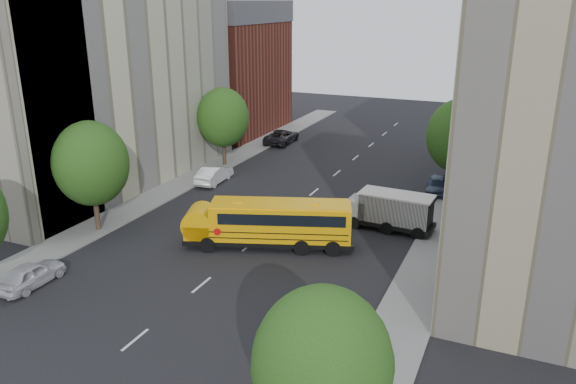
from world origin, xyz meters
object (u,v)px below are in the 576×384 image
Objects in this scene: parked_car_4 at (437,185)px; parked_car_2 at (282,136)px; school_bus at (268,221)px; street_tree_3 at (322,365)px; safari_truck at (390,210)px; street_tree_1 at (91,164)px; parked_car_1 at (214,174)px; street_tree_2 at (223,117)px; street_tree_5 at (475,114)px; parked_car_0 at (31,274)px; street_tree_4 at (459,136)px.

parked_car_2 is at bearing 145.39° from parked_car_4.
school_bus is 2.00× the size of parked_car_2.
safari_truck is at bearing 98.00° from street_tree_3.
safari_truck is at bearing 22.65° from school_bus.
street_tree_1 reaches higher than parked_car_1.
street_tree_2 is 25.06m from street_tree_5.
parked_car_4 is (-1.40, 31.96, -3.74)m from street_tree_3.
parked_car_1 is at bearing 126.85° from street_tree_3.
school_bus is at bearing 120.91° from street_tree_3.
parked_car_0 is 31.79m from parked_car_4.
street_tree_1 is 13.67m from parked_car_1.
school_bus is 14.45m from parked_car_0.
parked_car_4 reaches higher than parked_car_0.
street_tree_4 is at bearing -90.00° from street_tree_5.
street_tree_1 is 28.98m from parked_car_2.
street_tree_4 is 1.94× the size of parked_car_0.
street_tree_3 is 1.70× the size of parked_car_0.
parked_car_2 is (-0.73, 36.56, 0.08)m from parked_car_0.
parked_car_2 is at bearing 152.68° from street_tree_4.
parked_car_4 is at bearing 148.45° from parked_car_2.
school_bus is (12.16, 2.43, -3.19)m from street_tree_1.
street_tree_1 reaches higher than parked_car_0.
parked_car_2 is at bearing -92.00° from parked_car_1.
street_tree_5 reaches higher than parked_car_2.
street_tree_5 is at bearing -178.68° from parked_car_2.
street_tree_1 is 28.43m from street_tree_4.
parked_car_0 is at bearing -85.31° from street_tree_2.
street_tree_3 is at bearing -78.97° from safari_truck.
safari_truck is at bearing 24.34° from street_tree_1.
street_tree_4 is at bearing 74.56° from safari_truck.
street_tree_2 is 1.84× the size of parked_car_4.
safari_truck is at bearing -26.72° from street_tree_2.
parked_car_1 is 19.42m from parked_car_4.
street_tree_4 is at bearing 39.29° from street_tree_1.
street_tree_1 is 12.81m from school_bus.
street_tree_3 is 1.25× the size of parked_car_2.
street_tree_2 is 1.36× the size of parked_car_2.
street_tree_3 is 0.95× the size of street_tree_5.
street_tree_2 is 21.01m from parked_car_4.
parked_car_2 is (-17.43, 20.12, -0.65)m from safari_truck.
safari_truck is at bearing 161.96° from parked_car_1.
street_tree_5 is 12.76m from parked_car_4.
street_tree_1 is at bearing -126.25° from street_tree_5.
street_tree_3 reaches higher than parked_car_1.
street_tree_1 is 1.11× the size of street_tree_3.
street_tree_3 is (22.00, -32.00, -0.37)m from street_tree_2.
street_tree_2 is 19.99m from school_bus.
school_bus is 2.71× the size of parked_car_4.
street_tree_1 is 0.70× the size of school_bus.
street_tree_3 is 32.21m from parked_car_4.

